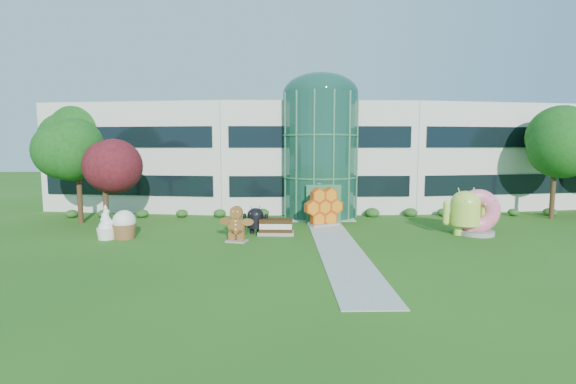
{
  "coord_description": "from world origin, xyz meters",
  "views": [
    {
      "loc": [
        -3.33,
        -21.75,
        5.71
      ],
      "look_at": [
        -2.72,
        6.0,
        2.6
      ],
      "focal_mm": 26.0,
      "sensor_mm": 36.0,
      "label": 1
    }
  ],
  "objects_px": {
    "gingerbread": "(237,224)",
    "donut": "(476,212)",
    "android_green": "(465,209)",
    "android_black": "(255,219)"
  },
  "relations": [
    {
      "from": "gingerbread",
      "to": "donut",
      "type": "bearing_deg",
      "value": 24.06
    },
    {
      "from": "android_green",
      "to": "gingerbread",
      "type": "distance_m",
      "value": 14.49
    },
    {
      "from": "gingerbread",
      "to": "android_green",
      "type": "bearing_deg",
      "value": 23.9
    },
    {
      "from": "android_black",
      "to": "donut",
      "type": "height_order",
      "value": "donut"
    },
    {
      "from": "android_green",
      "to": "gingerbread",
      "type": "bearing_deg",
      "value": -175.04
    },
    {
      "from": "android_black",
      "to": "donut",
      "type": "xyz_separation_m",
      "value": [
        14.2,
        -0.58,
        0.5
      ]
    },
    {
      "from": "gingerbread",
      "to": "android_black",
      "type": "bearing_deg",
      "value": 84.49
    },
    {
      "from": "android_black",
      "to": "gingerbread",
      "type": "bearing_deg",
      "value": -102.86
    },
    {
      "from": "android_black",
      "to": "gingerbread",
      "type": "relative_size",
      "value": 0.83
    },
    {
      "from": "android_green",
      "to": "gingerbread",
      "type": "relative_size",
      "value": 1.41
    }
  ]
}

